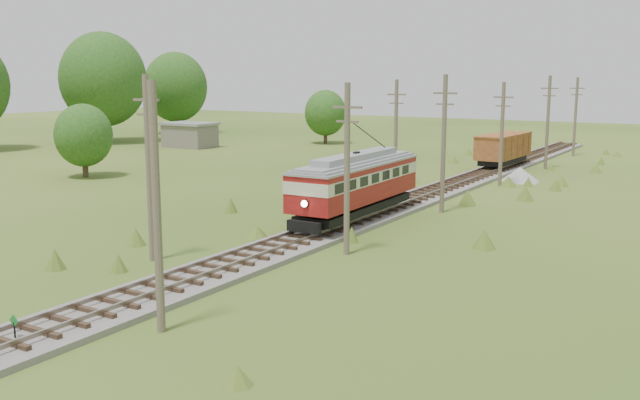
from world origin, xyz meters
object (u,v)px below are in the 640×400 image
Objects in this scene: gravel_pile at (521,175)px; gondola at (503,148)px; streetcar at (356,181)px; switch_marker at (14,327)px.

gondola is at bearing 118.52° from gravel_pile.
streetcar is 29.40m from gondola.
gravel_pile is at bearing 85.18° from switch_marker.
switch_marker is 0.12× the size of gondola.
streetcar is 1.43× the size of gondola.
gondola is 7.89m from gravel_pile.
gravel_pile reaches higher than switch_marker.
switch_marker is 52.98m from gondola.
gravel_pile is at bearing 79.14° from streetcar.
gravel_pile is (3.69, -6.80, -1.54)m from gondola.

